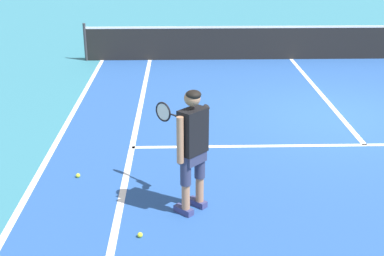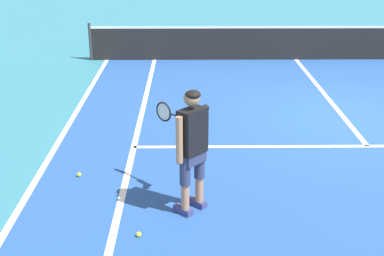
# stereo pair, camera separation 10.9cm
# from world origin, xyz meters

# --- Properties ---
(ground_plane) EXTENTS (80.00, 80.00, 0.00)m
(ground_plane) POSITION_xyz_m (0.00, 0.00, 0.00)
(ground_plane) COLOR teal
(court_inner_surface) EXTENTS (10.98, 11.27, 0.00)m
(court_inner_surface) POSITION_xyz_m (0.00, -0.51, 0.00)
(court_inner_surface) COLOR #234C93
(court_inner_surface) RESTS_ON ground
(line_service) EXTENTS (8.23, 0.10, 0.01)m
(line_service) POSITION_xyz_m (0.00, -1.48, 0.00)
(line_service) COLOR white
(line_service) RESTS_ON ground
(line_centre_service) EXTENTS (0.10, 6.40, 0.01)m
(line_centre_service) POSITION_xyz_m (0.00, 1.72, 0.00)
(line_centre_service) COLOR white
(line_centre_service) RESTS_ON ground
(line_singles_left) EXTENTS (0.10, 10.87, 0.01)m
(line_singles_left) POSITION_xyz_m (-4.12, -0.51, 0.00)
(line_singles_left) COLOR white
(line_singles_left) RESTS_ON ground
(line_doubles_left) EXTENTS (0.10, 10.87, 0.01)m
(line_doubles_left) POSITION_xyz_m (-5.49, -0.51, 0.00)
(line_doubles_left) COLOR white
(line_doubles_left) RESTS_ON ground
(tennis_net) EXTENTS (11.96, 0.08, 1.07)m
(tennis_net) POSITION_xyz_m (0.00, 4.92, 0.50)
(tennis_net) COLOR #333338
(tennis_net) RESTS_ON ground
(tennis_player) EXTENTS (0.76, 1.15, 1.71)m
(tennis_player) POSITION_xyz_m (-3.13, -3.64, 0.99)
(tennis_player) COLOR navy
(tennis_player) RESTS_ON ground
(tennis_ball_near_feet) EXTENTS (0.07, 0.07, 0.07)m
(tennis_ball_near_feet) POSITION_xyz_m (-4.85, -2.62, 0.03)
(tennis_ball_near_feet) COLOR #CCE02D
(tennis_ball_near_feet) RESTS_ON ground
(tennis_ball_by_baseline) EXTENTS (0.07, 0.07, 0.07)m
(tennis_ball_by_baseline) POSITION_xyz_m (-3.79, -4.30, 0.03)
(tennis_ball_by_baseline) COLOR #CCE02D
(tennis_ball_by_baseline) RESTS_ON ground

